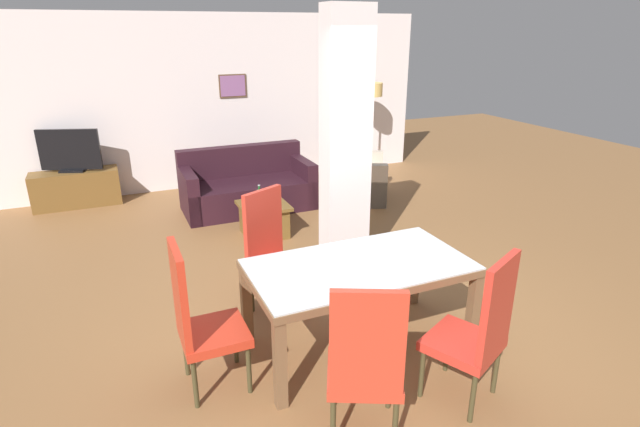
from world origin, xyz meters
name	(u,v)px	position (x,y,z in m)	size (l,w,h in m)	color
ground_plane	(357,345)	(0.00, 0.00, 0.00)	(18.00, 18.00, 0.00)	brown
back_wall	(214,102)	(0.00, 5.01, 1.35)	(7.20, 0.09, 2.70)	white
divider_pillar	(345,145)	(0.56, 1.41, 1.35)	(0.47, 0.28, 2.70)	white
dining_table	(359,281)	(0.00, 0.00, 0.61)	(1.73, 0.93, 0.76)	brown
dining_chair_far_left	(273,250)	(-0.43, 0.87, 0.59)	(0.62, 0.62, 1.14)	red
dining_chair_near_left	(365,362)	(-0.43, -0.90, 0.59)	(0.61, 0.61, 1.14)	red
dining_chair_head_left	(199,318)	(-1.26, 0.00, 0.59)	(0.46, 0.46, 1.14)	red
dining_chair_near_right	(478,329)	(0.43, -0.89, 0.59)	(0.61, 0.61, 1.14)	red
sofa	(247,188)	(0.10, 3.64, 0.29)	(1.83, 0.89, 0.86)	black
armchair	(353,180)	(1.70, 3.41, 0.29)	(1.17, 1.21, 0.85)	beige
coffee_table	(264,219)	(0.01, 2.57, 0.21)	(0.59, 0.60, 0.41)	brown
bottle	(259,195)	(-0.01, 2.67, 0.50)	(0.07, 0.07, 0.22)	#194C23
tv_stand	(76,189)	(-2.18, 4.73, 0.26)	(1.19, 0.40, 0.52)	brown
tv_screen	(70,151)	(-2.18, 4.73, 0.82)	(0.82, 0.32, 0.61)	black
floor_lamp	(371,98)	(2.55, 4.46, 1.36)	(0.38, 0.38, 1.60)	#B7B7BC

